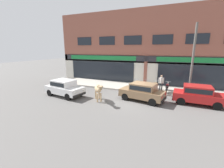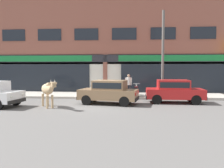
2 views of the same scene
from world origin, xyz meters
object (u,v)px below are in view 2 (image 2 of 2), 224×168
at_px(motorcycle_3, 136,91).
at_px(motorcycle_1, 107,90).
at_px(motorcycle_2, 121,90).
at_px(pedestrian, 129,83).
at_px(cow, 48,90).
at_px(utility_pole, 163,54).
at_px(car_0, 174,90).
at_px(motorcycle_0, 94,90).
at_px(car_2, 109,91).

bearing_deg(motorcycle_3, motorcycle_1, 178.23).
xyz_separation_m(motorcycle_2, pedestrian, (0.54, -0.23, 0.60)).
height_order(cow, utility_pole, utility_pole).
relative_size(motorcycle_1, motorcycle_2, 0.98).
xyz_separation_m(car_0, utility_pole, (-0.48, 1.57, 2.35)).
bearing_deg(cow, utility_pole, 28.98).
distance_m(motorcycle_0, pedestrian, 2.69).
bearing_deg(car_0, utility_pole, 107.00).
bearing_deg(pedestrian, car_2, -112.49).
distance_m(car_0, motorcycle_1, 5.03).
bearing_deg(motorcycle_0, car_2, -64.55).
xyz_separation_m(cow, car_2, (3.30, 1.43, -0.19)).
relative_size(motorcycle_3, utility_pole, 0.30).
bearing_deg(motorcycle_2, pedestrian, -22.54).
bearing_deg(motorcycle_0, car_0, -21.96).
bearing_deg(pedestrian, cow, -136.27).
height_order(car_0, motorcycle_2, car_0).
xyz_separation_m(car_0, motorcycle_0, (-5.47, 2.21, -0.28)).
height_order(car_2, pedestrian, pedestrian).
bearing_deg(motorcycle_0, motorcycle_1, 4.06).
relative_size(motorcycle_1, pedestrian, 1.11).
bearing_deg(motorcycle_0, pedestrian, -3.21).
bearing_deg(motorcycle_3, car_2, -120.12).
height_order(car_0, motorcycle_3, car_0).
xyz_separation_m(motorcycle_1, pedestrian, (1.62, -0.22, 0.60)).
height_order(motorcycle_1, motorcycle_2, same).
bearing_deg(car_0, motorcycle_2, 146.11).
bearing_deg(utility_pole, pedestrian, 168.43).
distance_m(car_2, motorcycle_1, 3.12).
relative_size(motorcycle_0, motorcycle_1, 1.02).
bearing_deg(pedestrian, utility_pole, -11.57).
bearing_deg(motorcycle_3, pedestrian, -165.03).
height_order(motorcycle_2, utility_pole, utility_pole).
relative_size(cow, car_2, 0.48).
xyz_separation_m(motorcycle_3, pedestrian, (-0.56, -0.15, 0.60)).
bearing_deg(motorcycle_1, motorcycle_3, -1.77).
distance_m(motorcycle_3, pedestrian, 0.84).
bearing_deg(pedestrian, motorcycle_2, 157.46).
xyz_separation_m(motorcycle_1, motorcycle_2, (1.07, 0.01, 0.00)).
bearing_deg(car_2, motorcycle_3, 59.88).
bearing_deg(motorcycle_0, motorcycle_3, 0.07).
distance_m(motorcycle_0, motorcycle_1, 1.00).
bearing_deg(motorcycle_0, cow, -112.82).
relative_size(motorcycle_1, utility_pole, 0.30).
relative_size(motorcycle_0, motorcycle_2, 1.00).
relative_size(cow, motorcycle_0, 1.01).
distance_m(cow, car_2, 3.60).
distance_m(motorcycle_2, utility_pole, 4.00).
bearing_deg(motorcycle_3, car_0, -43.91).
height_order(cow, motorcycle_3, cow).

